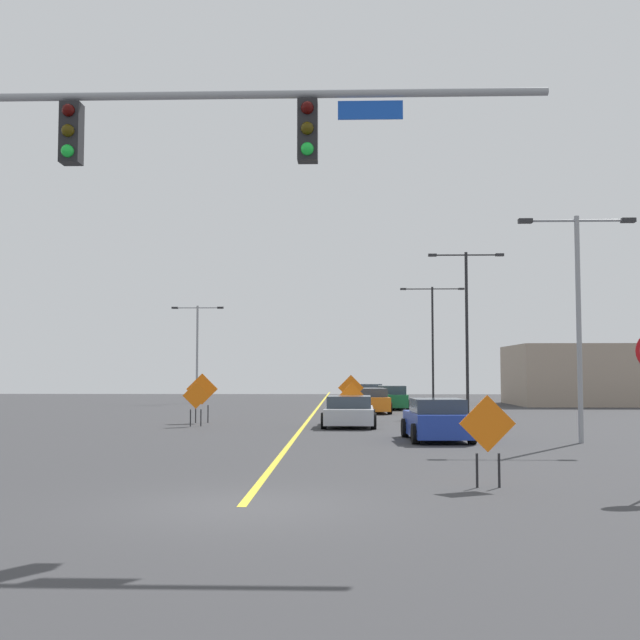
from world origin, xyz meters
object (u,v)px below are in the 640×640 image
at_px(construction_sign_left_lane, 202,391).
at_px(car_white_near, 370,395).
at_px(street_lamp_mid_right, 197,344).
at_px(construction_sign_right_shoulder, 488,429).
at_px(street_lamp_far_left, 467,318).
at_px(construction_sign_median_far, 196,398).
at_px(car_blue_mid, 437,421).
at_px(construction_sign_left_shoulder, 351,390).
at_px(construction_sign_right_lane, 352,397).
at_px(car_orange_approaching, 369,401).
at_px(street_lamp_mid_left, 578,305).
at_px(car_green_far, 392,398).
at_px(street_lamp_near_right, 433,333).
at_px(car_silver_passing, 349,412).
at_px(traffic_signal_assembly, 65,175).

xyz_separation_m(construction_sign_left_lane, car_white_near, (8.06, 21.50, -0.73)).
distance_m(street_lamp_mid_right, construction_sign_right_shoulder, 43.89).
bearing_deg(street_lamp_mid_right, street_lamp_far_left, -40.87).
height_order(construction_sign_median_far, car_blue_mid, construction_sign_median_far).
relative_size(street_lamp_mid_right, construction_sign_left_shoulder, 3.37).
xyz_separation_m(construction_sign_right_lane, car_orange_approaching, (1.03, 7.72, -0.45)).
xyz_separation_m(street_lamp_far_left, construction_sign_left_shoulder, (-6.18, -2.66, -3.77)).
xyz_separation_m(street_lamp_mid_left, car_green_far, (-4.60, 22.83, -3.68)).
bearing_deg(construction_sign_right_lane, car_white_near, 85.84).
bearing_deg(car_blue_mid, street_lamp_near_right, 83.92).
bearing_deg(construction_sign_left_lane, car_white_near, 69.45).
height_order(street_lamp_far_left, car_green_far, street_lamp_far_left).
height_order(construction_sign_right_lane, construction_sign_left_shoulder, construction_sign_left_shoulder).
bearing_deg(street_lamp_far_left, car_white_near, 108.55).
height_order(car_blue_mid, car_orange_approaching, car_blue_mid).
bearing_deg(car_orange_approaching, street_lamp_far_left, -15.66).
height_order(street_lamp_mid_left, construction_sign_right_lane, street_lamp_mid_left).
relative_size(construction_sign_left_lane, car_green_far, 0.49).
distance_m(construction_sign_right_lane, car_silver_passing, 3.35).
relative_size(construction_sign_median_far, construction_sign_left_shoulder, 0.87).
height_order(car_white_near, car_orange_approaching, car_white_near).
xyz_separation_m(car_white_near, car_orange_approaching, (-0.45, -12.56, 0.00)).
xyz_separation_m(car_green_far, car_white_near, (-1.05, 8.14, -0.01)).
bearing_deg(construction_sign_left_lane, car_green_far, 55.70).
distance_m(street_lamp_mid_right, car_blue_mid, 34.16).
relative_size(car_green_far, car_blue_mid, 1.15).
xyz_separation_m(car_silver_passing, car_blue_mid, (2.81, -6.66, 0.05)).
relative_size(street_lamp_near_right, construction_sign_left_shoulder, 4.10).
xyz_separation_m(construction_sign_right_shoulder, construction_sign_left_lane, (-9.04, 19.33, 0.26)).
bearing_deg(construction_sign_left_lane, street_lamp_near_right, 62.37).
height_order(street_lamp_far_left, construction_sign_left_lane, street_lamp_far_left).
height_order(traffic_signal_assembly, construction_sign_left_lane, traffic_signal_assembly).
bearing_deg(construction_sign_left_shoulder, street_lamp_mid_right, 122.09).
relative_size(street_lamp_near_right, construction_sign_median_far, 4.74).
xyz_separation_m(construction_sign_right_lane, construction_sign_left_shoulder, (-0.01, 3.62, 0.23)).
relative_size(street_lamp_near_right, car_blue_mid, 2.21).
distance_m(traffic_signal_assembly, construction_sign_right_shoulder, 9.06).
height_order(traffic_signal_assembly, car_blue_mid, traffic_signal_assembly).
height_order(construction_sign_right_lane, construction_sign_left_lane, construction_sign_left_lane).
bearing_deg(street_lamp_mid_right, construction_sign_median_far, -79.51).
bearing_deg(street_lamp_near_right, construction_sign_right_shoulder, -94.92).
height_order(street_lamp_near_right, street_lamp_far_left, street_lamp_far_left).
xyz_separation_m(street_lamp_mid_left, construction_sign_right_lane, (-7.12, 10.69, -3.25)).
bearing_deg(construction_sign_left_shoulder, car_blue_mid, -78.79).
height_order(street_lamp_mid_right, car_silver_passing, street_lamp_mid_right).
xyz_separation_m(construction_sign_right_lane, car_silver_passing, (-0.13, -3.31, -0.50)).
distance_m(construction_sign_left_shoulder, car_white_near, 16.74).
relative_size(traffic_signal_assembly, car_blue_mid, 3.16).
xyz_separation_m(street_lamp_near_right, construction_sign_median_far, (-12.66, -26.69, -4.00)).
bearing_deg(street_lamp_mid_left, car_white_near, 100.34).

